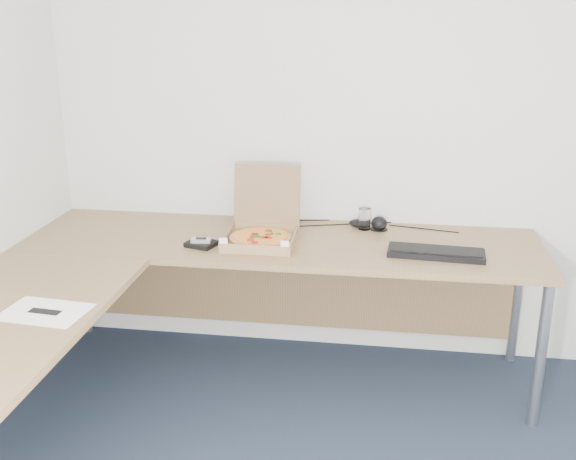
% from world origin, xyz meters
% --- Properties ---
extents(room_shell, '(3.50, 3.50, 2.50)m').
position_xyz_m(room_shell, '(0.00, 0.00, 1.25)').
color(room_shell, silver).
rests_on(room_shell, ground).
extents(desk, '(2.50, 2.20, 0.73)m').
position_xyz_m(desk, '(-0.82, 0.97, 0.70)').
color(desk, olive).
rests_on(desk, ground).
extents(pizza_box, '(0.33, 0.39, 0.34)m').
position_xyz_m(pizza_box, '(-0.59, 1.35, 0.77)').
color(pizza_box, '#916E49').
rests_on(pizza_box, desk).
extents(drinking_glass, '(0.06, 0.06, 0.11)m').
position_xyz_m(drinking_glass, '(-0.11, 1.62, 0.78)').
color(drinking_glass, white).
rests_on(drinking_glass, desk).
extents(keyboard, '(0.44, 0.19, 0.03)m').
position_xyz_m(keyboard, '(0.23, 1.28, 0.74)').
color(keyboard, black).
rests_on(keyboard, desk).
extents(mouse, '(0.13, 0.10, 0.04)m').
position_xyz_m(mouse, '(-0.13, 1.65, 0.75)').
color(mouse, black).
rests_on(mouse, desk).
extents(wallet, '(0.16, 0.15, 0.02)m').
position_xyz_m(wallet, '(-0.86, 1.25, 0.74)').
color(wallet, black).
rests_on(wallet, desk).
extents(phone, '(0.10, 0.06, 0.02)m').
position_xyz_m(phone, '(-0.86, 1.24, 0.76)').
color(phone, '#B2B5BA').
rests_on(phone, wallet).
extents(paper_sheet, '(0.33, 0.25, 0.00)m').
position_xyz_m(paper_sheet, '(-1.24, 0.46, 0.73)').
color(paper_sheet, white).
rests_on(paper_sheet, desk).
extents(dome_speaker, '(0.09, 0.09, 0.08)m').
position_xyz_m(dome_speaker, '(-0.03, 1.62, 0.77)').
color(dome_speaker, black).
rests_on(dome_speaker, desk).
extents(cable_bundle, '(0.53, 0.11, 0.01)m').
position_xyz_m(cable_bundle, '(-0.20, 1.68, 0.73)').
color(cable_bundle, black).
rests_on(cable_bundle, desk).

